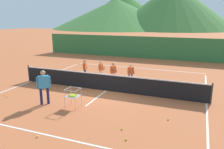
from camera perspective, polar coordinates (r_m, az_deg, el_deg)
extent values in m
plane|color=#BC6038|center=(12.83, -1.48, -4.10)|extent=(120.00, 120.00, 0.00)
cube|color=white|center=(8.56, -16.11, -14.49)|extent=(10.59, 0.08, 0.01)
cube|color=white|center=(18.66, 6.20, 1.67)|extent=(10.59, 0.08, 0.01)
cube|color=white|center=(15.60, -19.69, -1.60)|extent=(0.08, 11.73, 0.01)
cube|color=white|center=(11.92, 22.84, -6.72)|extent=(0.08, 11.73, 0.01)
cube|color=white|center=(12.83, -1.48, -4.09)|extent=(0.08, 5.00, 0.01)
cylinder|color=#333338|center=(15.59, -20.32, 0.32)|extent=(0.08, 0.08, 1.05)
cylinder|color=#333338|center=(11.76, 23.92, -4.41)|extent=(0.08, 0.08, 1.05)
cube|color=black|center=(12.70, -1.49, -2.13)|extent=(10.85, 0.02, 0.92)
cube|color=white|center=(12.57, -1.50, -0.01)|extent=(10.85, 0.03, 0.06)
cylinder|color=#191E4C|center=(11.21, -17.50, -5.32)|extent=(0.12, 0.12, 0.82)
cylinder|color=#191E4C|center=(11.25, -15.91, -5.14)|extent=(0.12, 0.12, 0.82)
cube|color=#338CBF|center=(11.02, -16.96, -1.79)|extent=(0.51, 0.51, 0.58)
sphere|color=tan|center=(10.91, -17.12, 0.42)|extent=(0.23, 0.23, 0.23)
cylinder|color=#338CBF|center=(11.07, -18.44, -2.02)|extent=(0.22, 0.22, 0.56)
cylinder|color=#338CBF|center=(11.11, -15.53, -1.79)|extent=(0.18, 0.18, 0.57)
torus|color=#262628|center=(11.37, -15.72, -1.69)|extent=(0.22, 0.22, 0.29)
cylinder|color=black|center=(11.13, -15.53, -2.00)|extent=(0.18, 0.17, 0.03)
cylinder|color=navy|center=(15.64, -6.75, 0.36)|extent=(0.09, 0.09, 0.62)
cylinder|color=navy|center=(15.42, -6.97, 0.15)|extent=(0.09, 0.09, 0.62)
cube|color=#E55926|center=(15.41, -6.92, 2.17)|extent=(0.26, 0.40, 0.44)
sphere|color=#996B4C|center=(15.34, -6.95, 3.38)|extent=(0.17, 0.17, 0.17)
cylinder|color=#E55926|center=(15.60, -6.53, 2.24)|extent=(0.18, 0.10, 0.43)
cylinder|color=#E55926|center=(15.21, -7.00, 1.89)|extent=(0.14, 0.09, 0.43)
cylinder|color=silver|center=(15.33, -2.65, 0.12)|extent=(0.09, 0.09, 0.60)
cylinder|color=silver|center=(15.14, -3.03, -0.08)|extent=(0.09, 0.09, 0.60)
cube|color=#E55926|center=(15.12, -2.86, 1.89)|extent=(0.18, 0.36, 0.42)
sphere|color=tan|center=(15.05, -2.88, 3.07)|extent=(0.17, 0.17, 0.17)
cylinder|color=#E55926|center=(15.28, -2.35, 1.93)|extent=(0.16, 0.07, 0.41)
cylinder|color=#E55926|center=(14.93, -3.11, 1.62)|extent=(0.13, 0.07, 0.41)
torus|color=#262628|center=(14.81, -2.17, 1.58)|extent=(0.03, 0.29, 0.29)
cylinder|color=black|center=(14.92, -3.02, 1.66)|extent=(0.22, 0.04, 0.03)
cylinder|color=silver|center=(14.42, 0.58, -0.70)|extent=(0.10, 0.10, 0.64)
cylinder|color=silver|center=(14.24, -0.04, -0.90)|extent=(0.10, 0.10, 0.64)
cube|color=#E55926|center=(14.20, 0.28, 1.32)|extent=(0.28, 0.42, 0.45)
sphere|color=#996B4C|center=(14.13, 0.28, 2.66)|extent=(0.18, 0.18, 0.18)
cylinder|color=#E55926|center=(14.34, 0.99, 1.33)|extent=(0.19, 0.12, 0.44)
cylinder|color=#E55926|center=(14.02, -0.19, 1.02)|extent=(0.15, 0.11, 0.44)
torus|color=#262628|center=(13.86, 0.67, 0.87)|extent=(0.11, 0.28, 0.29)
cylinder|color=black|center=(14.01, -0.11, 1.02)|extent=(0.22, 0.09, 0.03)
cylinder|color=navy|center=(14.23, 5.04, -0.99)|extent=(0.09, 0.09, 0.63)
cylinder|color=navy|center=(14.07, 4.33, -1.15)|extent=(0.09, 0.09, 0.63)
cube|color=#E55926|center=(14.02, 4.73, 1.03)|extent=(0.33, 0.41, 0.44)
sphere|color=#DBAD84|center=(13.94, 4.76, 2.36)|extent=(0.17, 0.17, 0.17)
cylinder|color=#E55926|center=(14.13, 5.51, 1.01)|extent=(0.18, 0.14, 0.43)
cylinder|color=#E55926|center=(13.86, 4.18, 0.75)|extent=(0.15, 0.12, 0.43)
torus|color=#262628|center=(13.67, 4.94, 0.58)|extent=(0.16, 0.27, 0.29)
cylinder|color=black|center=(13.84, 4.24, 0.76)|extent=(0.21, 0.13, 0.03)
cylinder|color=#B7B7BC|center=(10.88, -10.33, -5.29)|extent=(0.02, 0.02, 0.89)
cylinder|color=#B7B7BC|center=(10.60, -7.74, -5.70)|extent=(0.02, 0.02, 0.89)
cylinder|color=#B7B7BC|center=(10.44, -11.95, -6.22)|extent=(0.02, 0.02, 0.89)
cylinder|color=#B7B7BC|center=(10.15, -9.28, -6.69)|extent=(0.02, 0.02, 0.89)
cube|color=#B7B7BC|center=(10.48, -9.85, -5.43)|extent=(0.56, 0.56, 0.01)
cube|color=#B7B7BC|center=(10.60, -9.14, -3.23)|extent=(0.56, 0.02, 0.02)
cube|color=#B7B7BC|center=(10.14, -10.75, -4.10)|extent=(0.56, 0.02, 0.02)
cube|color=#B7B7BC|center=(10.51, -11.23, -3.47)|extent=(0.02, 0.56, 0.02)
cube|color=#B7B7BC|center=(10.23, -8.58, -3.85)|extent=(0.02, 0.56, 0.02)
sphere|color=yellow|center=(10.43, -10.85, -5.36)|extent=(0.07, 0.07, 0.07)
sphere|color=yellow|center=(10.48, -10.66, -5.24)|extent=(0.07, 0.07, 0.07)
sphere|color=yellow|center=(10.53, -10.43, -5.15)|extent=(0.07, 0.07, 0.07)
sphere|color=yellow|center=(10.58, -10.31, -5.03)|extent=(0.07, 0.07, 0.07)
sphere|color=yellow|center=(10.63, -10.12, -4.95)|extent=(0.07, 0.07, 0.07)
sphere|color=yellow|center=(10.39, -10.54, -5.42)|extent=(0.07, 0.07, 0.07)
sphere|color=yellow|center=(10.45, -10.37, -5.30)|extent=(0.07, 0.07, 0.07)
sphere|color=yellow|center=(10.50, -10.14, -5.19)|extent=(0.07, 0.07, 0.07)
sphere|color=yellow|center=(10.55, -9.98, -5.09)|extent=(0.07, 0.07, 0.07)
sphere|color=yellow|center=(10.60, -9.79, -4.98)|extent=(0.07, 0.07, 0.07)
sphere|color=yellow|center=(10.36, -10.26, -5.45)|extent=(0.07, 0.07, 0.07)
sphere|color=yellow|center=(10.42, -10.02, -5.35)|extent=(0.07, 0.07, 0.07)
sphere|color=yellow|center=(10.47, -9.82, -5.23)|extent=(0.07, 0.07, 0.07)
sphere|color=yellow|center=(10.52, -9.70, -5.14)|extent=(0.07, 0.07, 0.07)
sphere|color=yellow|center=(10.57, -9.48, -5.05)|extent=(0.07, 0.07, 0.07)
sphere|color=yellow|center=(10.33, -9.90, -5.52)|extent=(0.07, 0.07, 0.07)
sphere|color=yellow|center=(10.38, -9.77, -5.41)|extent=(0.07, 0.07, 0.07)
sphere|color=yellow|center=(10.44, -9.53, -5.31)|extent=(0.07, 0.07, 0.07)
sphere|color=yellow|center=(10.49, -9.38, -5.21)|extent=(0.07, 0.07, 0.07)
sphere|color=yellow|center=(10.54, -9.19, -5.11)|extent=(0.07, 0.07, 0.07)
sphere|color=yellow|center=(10.30, -9.64, -5.57)|extent=(0.07, 0.07, 0.07)
sphere|color=yellow|center=(10.35, -9.44, -5.45)|extent=(0.07, 0.07, 0.07)
sphere|color=yellow|center=(10.40, -9.21, -5.36)|extent=(0.07, 0.07, 0.07)
sphere|color=yellow|center=(10.45, -9.04, -5.25)|extent=(0.07, 0.07, 0.07)
sphere|color=yellow|center=(10.51, -8.89, -5.15)|extent=(0.07, 0.07, 0.07)
sphere|color=yellow|center=(10.41, -10.82, -5.10)|extent=(0.07, 0.07, 0.07)
sphere|color=yellow|center=(8.58, 2.55, -13.61)|extent=(0.07, 0.07, 0.07)
sphere|color=yellow|center=(13.30, -25.72, -4.74)|extent=(0.07, 0.07, 0.07)
sphere|color=yellow|center=(9.57, 14.06, -10.96)|extent=(0.07, 0.07, 0.07)
sphere|color=yellow|center=(13.51, -14.21, -3.45)|extent=(0.07, 0.07, 0.07)
sphere|color=yellow|center=(7.94, 3.65, -16.09)|extent=(0.07, 0.07, 0.07)
sphere|color=yellow|center=(12.13, -2.85, -5.04)|extent=(0.07, 0.07, 0.07)
sphere|color=yellow|center=(8.50, -18.36, -14.65)|extent=(0.07, 0.07, 0.07)
sphere|color=yellow|center=(12.50, -6.74, -4.55)|extent=(0.07, 0.07, 0.07)
sphere|color=yellow|center=(13.02, -25.02, -5.06)|extent=(0.07, 0.07, 0.07)
cube|color=#33753D|center=(23.04, 9.48, 6.72)|extent=(23.30, 0.08, 2.20)
cone|color=#38702D|center=(97.12, 2.78, 16.04)|extent=(42.61, 42.61, 14.19)
cone|color=#427A38|center=(85.94, 15.11, 16.37)|extent=(43.80, 43.80, 15.84)
cone|color=#427A38|center=(87.41, 1.21, 15.12)|extent=(47.58, 47.58, 10.75)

